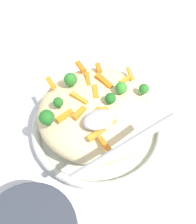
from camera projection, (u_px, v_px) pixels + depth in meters
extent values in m
plane|color=silver|center=(98.00, 132.00, 0.52)|extent=(2.40, 2.40, 0.00)
cylinder|color=silver|center=(98.00, 129.00, 0.51)|extent=(0.26, 0.26, 0.02)
torus|color=silver|center=(98.00, 125.00, 0.50)|extent=(0.29, 0.29, 0.02)
torus|color=black|center=(98.00, 124.00, 0.49)|extent=(0.28, 0.28, 0.00)
ellipsoid|color=beige|center=(98.00, 111.00, 0.46)|extent=(0.24, 0.23, 0.09)
cube|color=orange|center=(126.00, 80.00, 0.45)|extent=(0.03, 0.02, 0.01)
cube|color=orange|center=(51.00, 83.00, 0.45)|extent=(0.01, 0.03, 0.01)
cube|color=orange|center=(97.00, 91.00, 0.43)|extent=(0.02, 0.04, 0.01)
cube|color=orange|center=(106.00, 145.00, 0.36)|extent=(0.01, 0.04, 0.01)
cube|color=orange|center=(79.00, 113.00, 0.40)|extent=(0.03, 0.02, 0.01)
cube|color=orange|center=(79.00, 98.00, 0.42)|extent=(0.02, 0.04, 0.01)
cube|color=orange|center=(99.00, 68.00, 0.47)|extent=(0.01, 0.03, 0.01)
cube|color=orange|center=(95.00, 115.00, 0.40)|extent=(0.03, 0.03, 0.01)
cube|color=orange|center=(104.00, 81.00, 0.44)|extent=(0.02, 0.04, 0.01)
cube|color=orange|center=(65.00, 116.00, 0.40)|extent=(0.03, 0.02, 0.01)
cube|color=orange|center=(89.00, 79.00, 0.45)|extent=(0.02, 0.04, 0.01)
cube|color=orange|center=(79.00, 67.00, 0.48)|extent=(0.01, 0.03, 0.01)
cube|color=orange|center=(97.00, 134.00, 0.38)|extent=(0.03, 0.02, 0.01)
cube|color=orange|center=(106.00, 116.00, 0.39)|extent=(0.01, 0.04, 0.01)
cube|color=orange|center=(130.00, 73.00, 0.47)|extent=(0.01, 0.04, 0.01)
cylinder|color=#205B1C|center=(110.00, 102.00, 0.41)|extent=(0.01, 0.01, 0.01)
sphere|color=#236B23|center=(111.00, 98.00, 0.40)|extent=(0.02, 0.02, 0.02)
cylinder|color=#296820|center=(143.00, 92.00, 0.43)|extent=(0.01, 0.01, 0.01)
sphere|color=#2D7A28|center=(144.00, 89.00, 0.42)|extent=(0.02, 0.02, 0.02)
cylinder|color=#296820|center=(71.00, 84.00, 0.44)|extent=(0.01, 0.01, 0.01)
sphere|color=#2D7A28|center=(71.00, 79.00, 0.43)|extent=(0.03, 0.03, 0.03)
cylinder|color=#377928|center=(121.00, 92.00, 0.43)|extent=(0.01, 0.01, 0.01)
sphere|color=#3D8E33|center=(121.00, 88.00, 0.42)|extent=(0.02, 0.02, 0.02)
cylinder|color=#205B1C|center=(59.00, 106.00, 0.41)|extent=(0.01, 0.01, 0.01)
sphere|color=#236B23|center=(58.00, 102.00, 0.40)|extent=(0.02, 0.02, 0.02)
cylinder|color=#205B1C|center=(48.00, 122.00, 0.39)|extent=(0.01, 0.01, 0.01)
sphere|color=#236B23|center=(47.00, 117.00, 0.38)|extent=(0.03, 0.03, 0.03)
ellipsoid|color=#B7B7BC|center=(99.00, 119.00, 0.38)|extent=(0.06, 0.04, 0.02)
cylinder|color=#B7B7BC|center=(122.00, 148.00, 0.31)|extent=(0.16, 0.01, 0.07)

